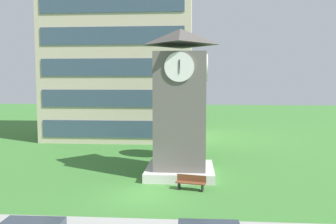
% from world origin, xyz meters
% --- Properties ---
extents(ground_plane, '(160.00, 160.00, 0.00)m').
position_xyz_m(ground_plane, '(0.00, 0.00, 0.00)').
color(ground_plane, '#3D7A33').
extents(office_building, '(16.19, 11.11, 22.40)m').
position_xyz_m(office_building, '(-5.65, 21.49, 11.20)').
color(office_building, beige).
rests_on(office_building, ground).
extents(clock_tower, '(4.64, 4.64, 10.08)m').
position_xyz_m(clock_tower, '(1.84, 4.51, 4.50)').
color(clock_tower, '#605B56').
rests_on(clock_tower, ground).
extents(park_bench, '(1.86, 0.86, 0.88)m').
position_xyz_m(park_bench, '(2.63, 1.23, 0.46)').
color(park_bench, brown).
rests_on(park_bench, ground).
extents(tree_near_tower, '(3.19, 3.19, 5.45)m').
position_xyz_m(tree_near_tower, '(1.38, 9.98, 3.82)').
color(tree_near_tower, '#513823').
rests_on(tree_near_tower, ground).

